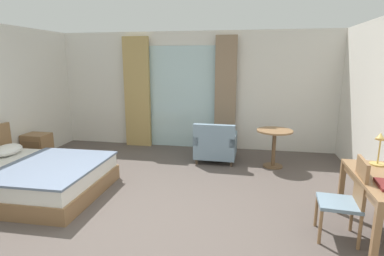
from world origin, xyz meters
name	(u,v)px	position (x,y,z in m)	size (l,w,h in m)	color
ground	(145,224)	(0.00, 0.00, -0.05)	(6.78, 7.49, 0.10)	#564C47
wall_back	(194,91)	(0.00, 3.48, 1.29)	(6.38, 0.12, 2.58)	silver
balcony_glass_door	(181,98)	(-0.29, 3.40, 1.13)	(1.56, 0.02, 2.27)	silver
curtain_panel_left	(137,93)	(-1.29, 3.30, 1.23)	(0.59, 0.10, 2.47)	tan
curtain_panel_right	(225,94)	(0.71, 3.30, 1.23)	(0.45, 0.10, 2.47)	#897056
bed	(29,177)	(-1.96, 0.46, 0.25)	(2.09, 1.66, 0.89)	olive
nightstand	(38,148)	(-2.81, 1.79, 0.28)	(0.46, 0.39, 0.56)	olive
desk_chair	(348,196)	(2.31, 0.04, 0.50)	(0.46, 0.45, 0.93)	gray
desk_lamp	(379,146)	(2.72, 0.45, 0.97)	(0.20, 0.25, 0.44)	tan
armchair_by_window	(216,145)	(0.61, 2.46, 0.32)	(0.80, 0.76, 0.79)	gray
round_cafe_table	(274,140)	(1.70, 2.33, 0.52)	(0.65, 0.65, 0.70)	olive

